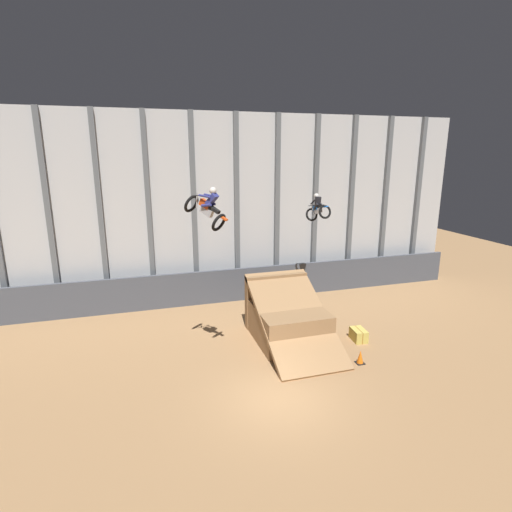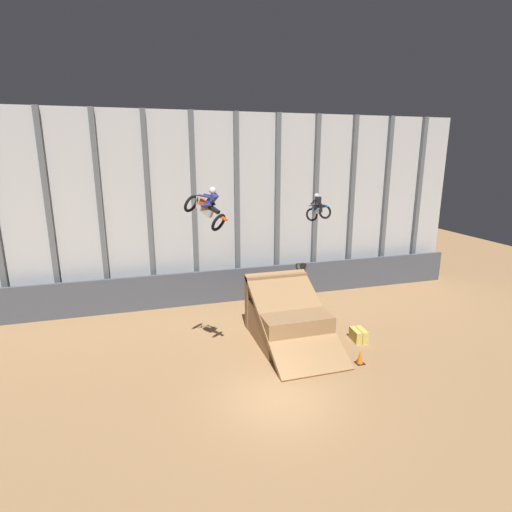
% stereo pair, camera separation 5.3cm
% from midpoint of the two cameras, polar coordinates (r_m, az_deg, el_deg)
% --- Properties ---
extents(ground_plane, '(60.00, 60.00, 0.00)m').
position_cam_midpoint_polar(ground_plane, '(15.41, 3.23, -19.75)').
color(ground_plane, '#9E754C').
extents(arena_back_wall, '(32.00, 0.40, 10.98)m').
position_cam_midpoint_polar(arena_back_wall, '(23.75, -5.74, 6.67)').
color(arena_back_wall, silver).
rests_on(arena_back_wall, ground_plane).
extents(lower_barrier, '(31.36, 0.20, 2.00)m').
position_cam_midpoint_polar(lower_barrier, '(23.91, -5.06, -4.32)').
color(lower_barrier, '#474C56').
rests_on(lower_barrier, ground_plane).
extents(dirt_ramp, '(3.19, 5.56, 2.92)m').
position_cam_midpoint_polar(dirt_ramp, '(19.47, 4.42, -8.83)').
color(dirt_ramp, '#966F48').
rests_on(dirt_ramp, ground_plane).
extents(rider_bike_left_air, '(1.68, 1.72, 1.69)m').
position_cam_midpoint_polar(rider_bike_left_air, '(15.05, -6.93, 6.85)').
color(rider_bike_left_air, black).
extents(rider_bike_right_air, '(0.87, 1.75, 1.60)m').
position_cam_midpoint_polar(rider_bike_right_air, '(21.81, 8.93, 6.65)').
color(rider_bike_right_air, black).
extents(traffic_cone_near_ramp, '(0.36, 0.36, 0.58)m').
position_cam_midpoint_polar(traffic_cone_near_ramp, '(17.99, 14.73, -13.83)').
color(traffic_cone_near_ramp, black).
rests_on(traffic_cone_near_ramp, ground_plane).
extents(hay_bale_trackside, '(0.69, 0.96, 0.57)m').
position_cam_midpoint_polar(hay_bale_trackside, '(19.97, 14.51, -10.86)').
color(hay_bale_trackside, '#CCB751').
rests_on(hay_bale_trackside, ground_plane).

